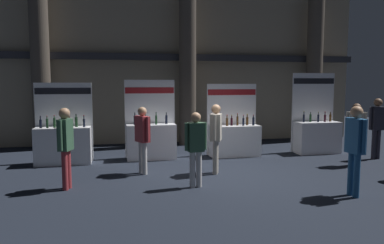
% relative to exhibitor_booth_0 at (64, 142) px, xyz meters
% --- Properties ---
extents(ground_plane, '(27.37, 27.37, 0.00)m').
position_rel_exhibitor_booth_0_xyz_m(ground_plane, '(4.04, -2.03, -0.61)').
color(ground_plane, black).
extents(hall_colonnade, '(13.68, 1.12, 5.84)m').
position_rel_exhibitor_booth_0_xyz_m(hall_colonnade, '(4.04, 3.10, 2.28)').
color(hall_colonnade, gray).
rests_on(hall_colonnade, ground_plane).
extents(exhibitor_booth_0, '(1.57, 0.71, 2.27)m').
position_rel_exhibitor_booth_0_xyz_m(exhibitor_booth_0, '(0.00, 0.00, 0.00)').
color(exhibitor_booth_0, white).
rests_on(exhibitor_booth_0, ground_plane).
extents(exhibitor_booth_1, '(1.51, 0.66, 2.36)m').
position_rel_exhibitor_booth_0_xyz_m(exhibitor_booth_1, '(2.47, 0.20, 0.01)').
color(exhibitor_booth_1, white).
rests_on(exhibitor_booth_1, ground_plane).
extents(exhibitor_booth_2, '(1.60, 0.66, 2.23)m').
position_rel_exhibitor_booth_0_xyz_m(exhibitor_booth_2, '(5.04, 0.12, -0.03)').
color(exhibitor_booth_2, white).
rests_on(exhibitor_booth_2, ground_plane).
extents(exhibitor_booth_3, '(1.47, 0.66, 2.58)m').
position_rel_exhibitor_booth_0_xyz_m(exhibitor_booth_3, '(7.81, 0.06, 0.02)').
color(exhibitor_booth_3, white).
rests_on(exhibitor_booth_3, ground_plane).
extents(visitor_0, '(0.50, 0.27, 1.64)m').
position_rel_exhibitor_booth_0_xyz_m(visitor_0, '(3.14, -3.03, 0.35)').
color(visitor_0, silver).
rests_on(visitor_0, ground_plane).
extents(visitor_2, '(0.24, 0.57, 1.82)m').
position_rel_exhibitor_booth_0_xyz_m(visitor_2, '(6.10, -4.29, 0.48)').
color(visitor_2, navy).
rests_on(visitor_2, ground_plane).
extents(visitor_4, '(0.54, 0.24, 1.81)m').
position_rel_exhibitor_booth_0_xyz_m(visitor_4, '(9.03, -1.19, 0.47)').
color(visitor_4, '#23232D').
rests_on(visitor_4, ground_plane).
extents(visitor_5, '(0.39, 0.55, 1.74)m').
position_rel_exhibitor_booth_0_xyz_m(visitor_5, '(3.89, -1.93, 0.44)').
color(visitor_5, '#ADA393').
rests_on(visitor_5, ground_plane).
extents(visitor_6, '(0.46, 0.40, 1.71)m').
position_rel_exhibitor_booth_0_xyz_m(visitor_6, '(7.87, -1.83, 0.41)').
color(visitor_6, maroon).
rests_on(visitor_6, ground_plane).
extents(visitor_7, '(0.31, 0.49, 1.75)m').
position_rel_exhibitor_booth_0_xyz_m(visitor_7, '(0.41, -2.62, 0.42)').
color(visitor_7, maroon).
rests_on(visitor_7, ground_plane).
extents(visitor_8, '(0.37, 0.54, 1.68)m').
position_rel_exhibitor_booth_0_xyz_m(visitor_8, '(2.10, -1.60, 0.39)').
color(visitor_8, silver).
rests_on(visitor_8, ground_plane).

